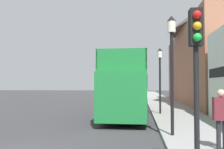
# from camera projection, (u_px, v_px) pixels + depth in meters

# --- Properties ---
(ground_plane) EXTENTS (144.00, 144.00, 0.00)m
(ground_plane) POSITION_uv_depth(u_px,v_px,m) (102.00, 105.00, 27.79)
(ground_plane) COLOR #333335
(sidewalk) EXTENTS (3.51, 108.00, 0.14)m
(sidewalk) POSITION_uv_depth(u_px,v_px,m) (168.00, 107.00, 24.13)
(sidewalk) COLOR gray
(sidewalk) RESTS_ON ground_plane
(brick_terrace_rear) EXTENTS (6.00, 21.80, 10.99)m
(brick_terrace_rear) POSITION_uv_depth(u_px,v_px,m) (208.00, 53.00, 28.07)
(brick_terrace_rear) COLOR #9E664C
(brick_terrace_rear) RESTS_ON ground_plane
(tour_bus) EXTENTS (2.79, 9.90, 3.87)m
(tour_bus) POSITION_uv_depth(u_px,v_px,m) (128.00, 90.00, 17.15)
(tour_bus) COLOR #1E7A38
(tour_bus) RESTS_ON ground_plane
(parked_car_ahead_of_bus) EXTENTS (1.91, 4.67, 1.30)m
(parked_car_ahead_of_bus) POSITION_uv_depth(u_px,v_px,m) (137.00, 101.00, 24.90)
(parked_car_ahead_of_bus) COLOR silver
(parked_car_ahead_of_bus) RESTS_ON ground_plane
(pedestrian_second) EXTENTS (0.48, 0.26, 1.83)m
(pedestrian_second) POSITION_uv_depth(u_px,v_px,m) (221.00, 113.00, 7.99)
(pedestrian_second) COLOR #232328
(pedestrian_second) RESTS_ON sidewalk
(traffic_signal) EXTENTS (0.28, 0.42, 3.71)m
(traffic_signal) POSITION_uv_depth(u_px,v_px,m) (196.00, 52.00, 5.95)
(traffic_signal) COLOR black
(traffic_signal) RESTS_ON sidewalk
(lamp_post_nearest) EXTENTS (0.35, 0.35, 4.72)m
(lamp_post_nearest) POSITION_uv_depth(u_px,v_px,m) (172.00, 52.00, 10.35)
(lamp_post_nearest) COLOR black
(lamp_post_nearest) RESTS_ON sidewalk
(lamp_post_second) EXTENTS (0.35, 0.35, 4.52)m
(lamp_post_second) POSITION_uv_depth(u_px,v_px,m) (160.00, 68.00, 18.03)
(lamp_post_second) COLOR black
(lamp_post_second) RESTS_ON sidewalk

